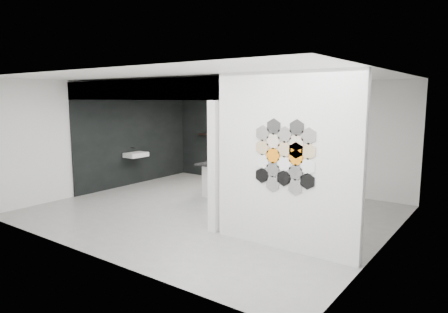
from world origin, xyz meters
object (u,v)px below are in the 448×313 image
(partition_panel, at_px, (285,162))
(glass_vase, at_px, (283,136))
(bottle_dark, at_px, (227,132))
(kitchen_island, at_px, (231,182))
(stockpot, at_px, (213,131))
(wall_basin, at_px, (136,155))
(utensil_cup, at_px, (219,133))
(glass_bowl, at_px, (283,137))
(kettle, at_px, (266,135))

(partition_panel, distance_m, glass_vase, 4.39)
(partition_panel, bearing_deg, bottle_dark, 134.98)
(bottle_dark, bearing_deg, kitchen_island, -52.25)
(kitchen_island, xyz_separation_m, stockpot, (-1.92, 1.81, 0.99))
(wall_basin, height_order, stockpot, stockpot)
(wall_basin, relative_size, bottle_dark, 3.44)
(partition_panel, bearing_deg, utensil_cup, 137.07)
(kitchen_island, bearing_deg, partition_panel, -38.63)
(wall_basin, distance_m, glass_bowl, 4.00)
(glass_bowl, bearing_deg, bottle_dark, 180.00)
(stockpot, xyz_separation_m, glass_vase, (2.30, 0.00, -0.03))
(stockpot, xyz_separation_m, utensil_cup, (0.22, 0.00, -0.05))
(partition_panel, distance_m, bottle_dark, 5.46)
(partition_panel, height_order, utensil_cup, partition_panel)
(kettle, bearing_deg, stockpot, 164.17)
(glass_vase, bearing_deg, utensil_cup, 180.00)
(wall_basin, distance_m, kitchen_island, 3.04)
(kitchen_island, xyz_separation_m, bottle_dark, (-1.40, 1.81, 0.98))
(kitchen_island, xyz_separation_m, glass_vase, (0.39, 1.81, 0.96))
(partition_panel, distance_m, kettle, 4.65)
(partition_panel, xyz_separation_m, stockpot, (-4.38, 3.87, 0.02))
(partition_panel, xyz_separation_m, glass_bowl, (-2.08, 3.87, -0.04))
(utensil_cup, bearing_deg, partition_panel, -42.93)
(wall_basin, xyz_separation_m, stockpot, (1.09, 2.07, 0.57))
(kitchen_island, relative_size, kettle, 8.05)
(kettle, distance_m, glass_vase, 0.52)
(stockpot, bearing_deg, bottle_dark, 0.00)
(kettle, relative_size, glass_vase, 1.43)
(kettle, xyz_separation_m, glass_vase, (0.52, 0.00, -0.01))
(bottle_dark, bearing_deg, glass_bowl, 0.00)
(wall_basin, xyz_separation_m, utensil_cup, (1.31, 2.07, 0.52))
(glass_bowl, bearing_deg, stockpot, 180.00)
(wall_basin, bearing_deg, stockpot, 62.22)
(kettle, bearing_deg, glass_vase, -15.83)
(partition_panel, xyz_separation_m, kitchen_island, (-2.46, 2.05, -0.97))
(stockpot, xyz_separation_m, bottle_dark, (0.51, 0.00, -0.01))
(wall_basin, distance_m, glass_vase, 4.01)
(stockpot, height_order, glass_vase, stockpot)
(kettle, height_order, bottle_dark, bottle_dark)
(kettle, height_order, glass_vase, kettle)
(kitchen_island, distance_m, utensil_cup, 2.65)
(kitchen_island, height_order, stockpot, stockpot)
(kitchen_island, relative_size, glass_vase, 11.51)
(wall_basin, relative_size, utensil_cup, 5.67)
(kitchen_island, bearing_deg, kettle, 95.35)
(partition_panel, height_order, kitchen_island, partition_panel)
(bottle_dark, bearing_deg, wall_basin, -127.80)
(kettle, relative_size, utensil_cup, 1.87)
(wall_basin, xyz_separation_m, kettle, (2.87, 2.07, 0.55))
(partition_panel, relative_size, kettle, 14.18)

